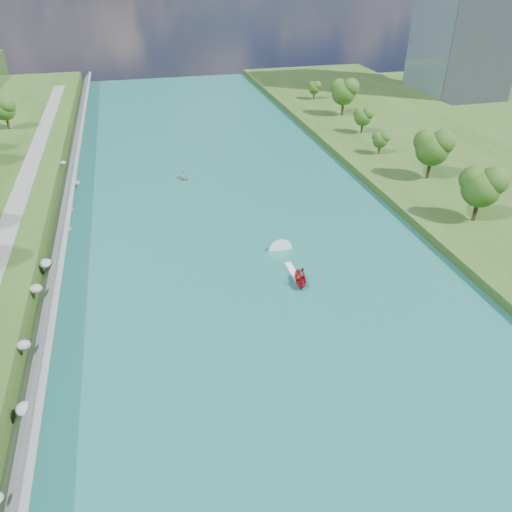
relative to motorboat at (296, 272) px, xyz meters
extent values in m
plane|color=#2D5119|center=(-5.27, -11.65, -0.70)|extent=(260.00, 260.00, 0.00)
cube|color=#196157|center=(-5.27, 8.35, -0.65)|extent=(55.00, 240.00, 0.10)
cube|color=slate|center=(-31.12, 8.35, 1.10)|extent=(3.54, 236.00, 4.05)
ellipsoid|color=gray|center=(-31.40, -17.43, 1.43)|extent=(1.51, 1.62, 0.99)
ellipsoid|color=gray|center=(-32.16, -9.81, 2.59)|extent=(1.40, 1.19, 0.95)
ellipsoid|color=gray|center=(-32.16, 0.38, 2.57)|extent=(1.46, 1.33, 1.01)
ellipsoid|color=gray|center=(-31.99, 7.46, 1.76)|extent=(1.55, 1.90, 0.94)
ellipsoid|color=gray|center=(-30.17, 19.55, 0.30)|extent=(1.02, 1.05, 0.63)
ellipsoid|color=gray|center=(-30.56, 27.47, -0.02)|extent=(1.26, 1.18, 0.82)
ellipsoid|color=gray|center=(-29.91, 37.82, 0.28)|extent=(1.19, 1.18, 0.90)
ellipsoid|color=gray|center=(-32.39, 43.79, 2.21)|extent=(1.20, 1.00, 0.69)
ellipsoid|color=#265215|center=(-45.25, 66.94, 6.89)|extent=(4.91, 4.91, 8.18)
ellipsoid|color=#265215|center=(31.02, 6.12, 5.97)|extent=(6.21, 6.21, 10.35)
ellipsoid|color=#265215|center=(33.00, 23.07, 6.16)|extent=(6.43, 6.43, 10.72)
ellipsoid|color=#265215|center=(30.11, 37.15, 3.58)|extent=(3.34, 3.34, 5.56)
ellipsoid|color=#265215|center=(32.49, 50.90, 4.26)|extent=(4.16, 4.16, 6.94)
ellipsoid|color=#265215|center=(33.84, 65.72, 6.19)|extent=(6.47, 6.47, 10.78)
ellipsoid|color=#265215|center=(32.34, 82.80, 3.71)|extent=(3.50, 3.50, 5.83)
imported|color=red|center=(-0.02, -1.97, 0.09)|extent=(1.93, 3.78, 1.39)
imported|color=#66605B|center=(-0.42, -2.37, 0.67)|extent=(0.68, 0.45, 1.84)
imported|color=#66605B|center=(0.48, -1.47, 0.58)|extent=(0.87, 0.71, 1.67)
cube|color=white|center=(-0.02, 1.03, -0.57)|extent=(0.90, 5.00, 0.06)
imported|color=#95989D|center=(-10.49, 36.95, -0.33)|extent=(3.15, 3.23, 0.55)
imported|color=#66605B|center=(-10.49, 36.95, 0.34)|extent=(0.71, 0.50, 1.38)
camera|label=1|loc=(-18.75, -52.67, 36.52)|focal=35.00mm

